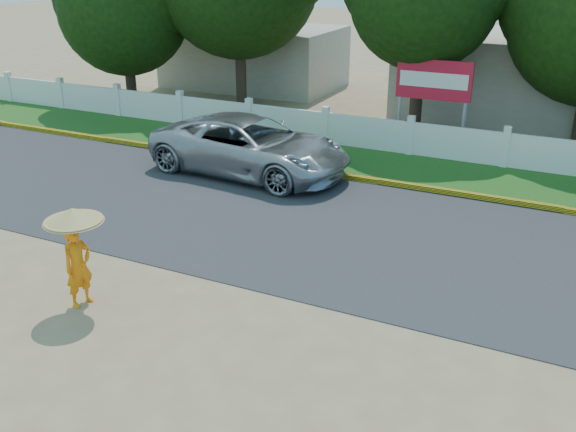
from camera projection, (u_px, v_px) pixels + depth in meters
name	position (u px, v px, depth m)	size (l,w,h in m)	color
ground	(241.00, 318.00, 11.86)	(120.00, 120.00, 0.00)	#9E8460
road	(333.00, 229.00, 15.59)	(60.00, 7.00, 0.02)	#38383A
grass_verge	(396.00, 167.00, 19.94)	(60.00, 3.50, 0.03)	#2D601E
curb	(379.00, 181.00, 18.51)	(40.00, 0.18, 0.16)	yellow
fence	(410.00, 139.00, 20.94)	(40.00, 0.10, 1.10)	silver
building_near	(535.00, 78.00, 24.97)	(10.00, 6.00, 3.20)	#B7AD99
building_far	(254.00, 57.00, 31.08)	(8.00, 5.00, 2.80)	#B7AD99
vehicle	(250.00, 146.00, 19.12)	(2.81, 6.10, 1.69)	#A2A4AA
monk_with_parasol	(76.00, 243.00, 11.84)	(1.10, 1.10, 1.99)	orange
billboard	(433.00, 85.00, 21.09)	(2.50, 0.13, 2.95)	gray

